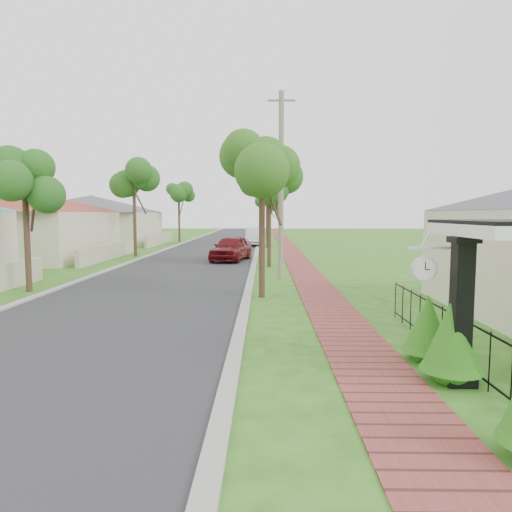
% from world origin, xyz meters
% --- Properties ---
extents(ground, '(160.00, 160.00, 0.00)m').
position_xyz_m(ground, '(0.00, 0.00, 0.00)').
color(ground, '#306117').
rests_on(ground, ground).
extents(road, '(7.00, 120.00, 0.02)m').
position_xyz_m(road, '(-3.00, 20.00, 0.00)').
color(road, '#28282B').
rests_on(road, ground).
extents(kerb_right, '(0.30, 120.00, 0.10)m').
position_xyz_m(kerb_right, '(0.65, 20.00, 0.00)').
color(kerb_right, '#9E9E99').
rests_on(kerb_right, ground).
extents(kerb_left, '(0.30, 120.00, 0.10)m').
position_xyz_m(kerb_left, '(-6.65, 20.00, 0.00)').
color(kerb_left, '#9E9E99').
rests_on(kerb_left, ground).
extents(sidewalk, '(1.50, 120.00, 0.03)m').
position_xyz_m(sidewalk, '(3.25, 20.00, 0.00)').
color(sidewalk, '#97403C').
rests_on(sidewalk, ground).
extents(porch_post, '(0.48, 0.48, 2.52)m').
position_xyz_m(porch_post, '(4.55, -1.00, 1.12)').
color(porch_post, black).
rests_on(porch_post, ground).
extents(picket_fence, '(0.03, 8.02, 1.00)m').
position_xyz_m(picket_fence, '(4.90, -0.00, 0.53)').
color(picket_fence, black).
rests_on(picket_fence, ground).
extents(street_trees, '(10.70, 37.65, 5.89)m').
position_xyz_m(street_trees, '(-2.87, 26.84, 4.54)').
color(street_trees, '#382619').
rests_on(street_trees, ground).
extents(hedge_row, '(0.91, 4.56, 1.79)m').
position_xyz_m(hedge_row, '(4.45, -1.47, 0.73)').
color(hedge_row, '#1D6313').
rests_on(hedge_row, ground).
extents(far_house_red, '(15.56, 15.56, 4.60)m').
position_xyz_m(far_house_red, '(-14.97, 20.00, 2.34)').
color(far_house_red, beige).
rests_on(far_house_red, ground).
extents(far_house_grey, '(15.56, 15.56, 4.60)m').
position_xyz_m(far_house_grey, '(-14.97, 34.00, 2.34)').
color(far_house_grey, beige).
rests_on(far_house_grey, ground).
extents(parked_car_red, '(2.68, 4.74, 1.52)m').
position_xyz_m(parked_car_red, '(-0.80, 19.19, 0.76)').
color(parked_car_red, '#600E13').
rests_on(parked_car_red, ground).
extents(parked_car_white, '(1.80, 4.90, 1.60)m').
position_xyz_m(parked_car_white, '(0.40, 32.63, 0.80)').
color(parked_car_white, white).
rests_on(parked_car_white, ground).
extents(near_tree, '(2.16, 2.16, 5.55)m').
position_xyz_m(near_tree, '(1.16, 7.00, 4.42)').
color(near_tree, '#382619').
rests_on(near_tree, ground).
extents(utility_pole, '(1.20, 0.24, 8.15)m').
position_xyz_m(utility_pole, '(1.97, 11.61, 4.14)').
color(utility_pole, gray).
rests_on(utility_pole, ground).
extents(station_clock, '(0.73, 0.13, 0.62)m').
position_xyz_m(station_clock, '(4.06, -0.60, 1.95)').
color(station_clock, white).
rests_on(station_clock, ground).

